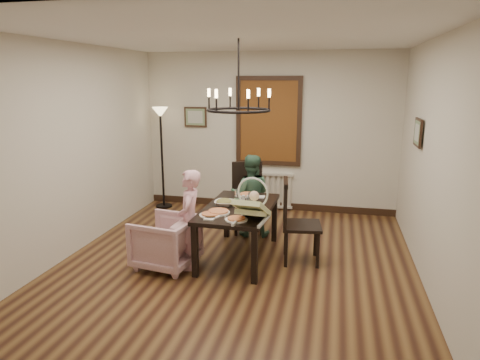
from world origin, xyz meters
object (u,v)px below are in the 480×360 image
at_px(floor_lamp, 162,159).
at_px(drinking_glass, 249,203).
at_px(dining_table, 239,213).
at_px(chair_far, 248,198).
at_px(elderly_woman, 190,228).
at_px(chair_right, 302,221).
at_px(baby_bouncer, 252,206).
at_px(armchair, 166,242).
at_px(seated_man, 250,202).

bearing_deg(floor_lamp, drinking_glass, -44.38).
height_order(dining_table, chair_far, chair_far).
xyz_separation_m(elderly_woman, floor_lamp, (-1.36, 2.38, 0.38)).
height_order(chair_right, baby_bouncer, chair_right).
bearing_deg(baby_bouncer, floor_lamp, 137.16).
bearing_deg(drinking_glass, baby_bouncer, -75.08).
xyz_separation_m(chair_right, armchair, (-1.66, -0.54, -0.22)).
bearing_deg(seated_man, armchair, 51.01).
height_order(elderly_woman, drinking_glass, elderly_woman).
bearing_deg(baby_bouncer, armchair, -176.50).
distance_m(baby_bouncer, drinking_glass, 0.52).
bearing_deg(seated_man, chair_right, 128.24).
relative_size(armchair, baby_bouncer, 1.33).
distance_m(chair_right, armchair, 1.76).
bearing_deg(elderly_woman, floor_lamp, -159.38).
bearing_deg(dining_table, seated_man, 92.53).
distance_m(chair_right, seated_man, 1.17).
relative_size(dining_table, elderly_woman, 1.46).
relative_size(seated_man, baby_bouncer, 1.90).
bearing_deg(armchair, floor_lamp, -147.81).
bearing_deg(drinking_glass, armchair, -156.05).
relative_size(chair_right, drinking_glass, 8.44).
bearing_deg(armchair, baby_bouncer, 96.33).
bearing_deg(floor_lamp, elderly_woman, -60.31).
relative_size(chair_far, chair_right, 0.98).
bearing_deg(elderly_woman, armchair, -90.76).
height_order(armchair, floor_lamp, floor_lamp).
height_order(chair_right, seated_man, chair_right).
relative_size(dining_table, chair_right, 1.38).
bearing_deg(baby_bouncer, seated_man, 108.21).
height_order(chair_far, elderly_woman, chair_far).
bearing_deg(floor_lamp, dining_table, -45.99).
height_order(chair_far, baby_bouncer, chair_far).
xyz_separation_m(chair_far, seated_man, (0.07, -0.14, -0.02)).
distance_m(chair_right, elderly_woman, 1.43).
bearing_deg(seated_man, drinking_glass, 92.85).
relative_size(chair_right, elderly_woman, 1.06).
height_order(chair_far, armchair, chair_far).
relative_size(armchair, seated_man, 0.70).
bearing_deg(chair_right, dining_table, 86.26).
relative_size(chair_right, floor_lamp, 0.61).
height_order(elderly_woman, baby_bouncer, baby_bouncer).
relative_size(dining_table, floor_lamp, 0.84).
bearing_deg(chair_far, floor_lamp, 136.23).
bearing_deg(chair_far, drinking_glass, -93.53).
bearing_deg(baby_bouncer, chair_right, 53.35).
distance_m(armchair, baby_bouncer, 1.25).
height_order(seated_man, baby_bouncer, baby_bouncer).
xyz_separation_m(armchair, elderly_woman, (0.31, 0.05, 0.19)).
bearing_deg(elderly_woman, chair_far, 154.12).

